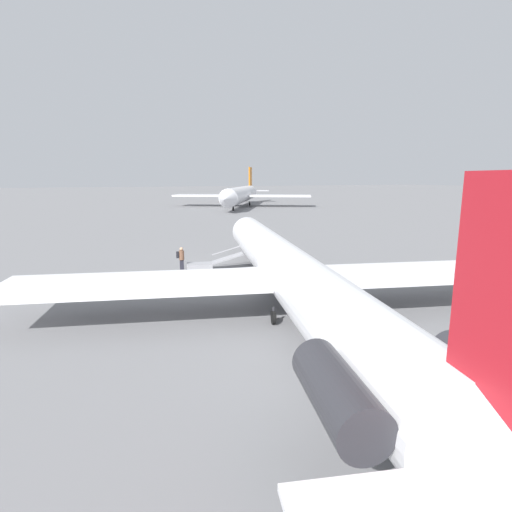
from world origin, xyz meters
TOP-DOWN VIEW (x-y plane):
  - ground_plane at (0.00, 0.00)m, footprint 600.00×600.00m
  - airplane_main at (-0.95, 0.24)m, footprint 34.05×26.61m
  - airplane_far_center at (68.28, -24.13)m, footprint 38.37×30.32m
  - boarding_stairs at (9.22, 1.57)m, footprint 1.96×4.14m
  - passenger at (9.41, 3.27)m, footprint 0.40×0.56m

SIDE VIEW (x-z plane):
  - ground_plane at x=0.00m, z-range 0.00..0.00m
  - boarding_stairs at x=9.22m, z-range -0.46..1.20m
  - passenger at x=9.41m, z-range 0.13..1.87m
  - airplane_main at x=-0.95m, z-range -1.33..5.27m
  - airplane_far_center at x=68.28m, z-range -1.89..7.48m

